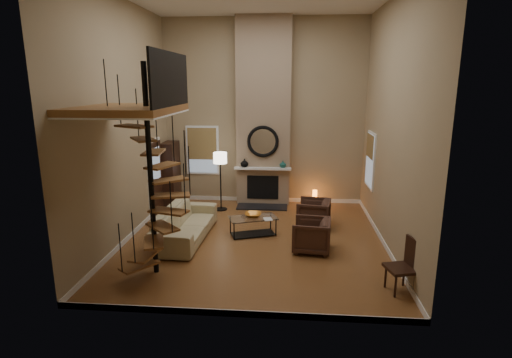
# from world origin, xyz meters

# --- Properties ---
(ground) EXTENTS (6.00, 6.50, 0.01)m
(ground) POSITION_xyz_m (0.00, 0.00, -0.01)
(ground) COLOR #996131
(ground) RESTS_ON ground
(back_wall) EXTENTS (6.00, 0.02, 5.50)m
(back_wall) POSITION_xyz_m (0.00, 3.25, 2.75)
(back_wall) COLOR tan
(back_wall) RESTS_ON ground
(front_wall) EXTENTS (6.00, 0.02, 5.50)m
(front_wall) POSITION_xyz_m (0.00, -3.25, 2.75)
(front_wall) COLOR tan
(front_wall) RESTS_ON ground
(left_wall) EXTENTS (0.02, 6.50, 5.50)m
(left_wall) POSITION_xyz_m (-3.00, 0.00, 2.75)
(left_wall) COLOR tan
(left_wall) RESTS_ON ground
(right_wall) EXTENTS (0.02, 6.50, 5.50)m
(right_wall) POSITION_xyz_m (3.00, 0.00, 2.75)
(right_wall) COLOR tan
(right_wall) RESTS_ON ground
(baseboard_back) EXTENTS (6.00, 0.02, 0.12)m
(baseboard_back) POSITION_xyz_m (0.00, 3.24, 0.06)
(baseboard_back) COLOR white
(baseboard_back) RESTS_ON ground
(baseboard_front) EXTENTS (6.00, 0.02, 0.12)m
(baseboard_front) POSITION_xyz_m (0.00, -3.24, 0.06)
(baseboard_front) COLOR white
(baseboard_front) RESTS_ON ground
(baseboard_left) EXTENTS (0.02, 6.50, 0.12)m
(baseboard_left) POSITION_xyz_m (-2.99, 0.00, 0.06)
(baseboard_left) COLOR white
(baseboard_left) RESTS_ON ground
(baseboard_right) EXTENTS (0.02, 6.50, 0.12)m
(baseboard_right) POSITION_xyz_m (2.99, 0.00, 0.06)
(baseboard_right) COLOR white
(baseboard_right) RESTS_ON ground
(chimney_breast) EXTENTS (1.60, 0.38, 5.50)m
(chimney_breast) POSITION_xyz_m (0.00, 3.06, 2.75)
(chimney_breast) COLOR #8F765D
(chimney_breast) RESTS_ON ground
(hearth) EXTENTS (1.50, 0.60, 0.04)m
(hearth) POSITION_xyz_m (0.00, 2.57, 0.02)
(hearth) COLOR black
(hearth) RESTS_ON ground
(firebox) EXTENTS (0.95, 0.02, 0.72)m
(firebox) POSITION_xyz_m (0.00, 2.86, 0.55)
(firebox) COLOR black
(firebox) RESTS_ON chimney_breast
(mantel) EXTENTS (1.70, 0.18, 0.06)m
(mantel) POSITION_xyz_m (0.00, 2.78, 1.15)
(mantel) COLOR white
(mantel) RESTS_ON chimney_breast
(mirror_frame) EXTENTS (0.94, 0.10, 0.94)m
(mirror_frame) POSITION_xyz_m (0.00, 2.84, 1.95)
(mirror_frame) COLOR black
(mirror_frame) RESTS_ON chimney_breast
(mirror_disc) EXTENTS (0.80, 0.01, 0.80)m
(mirror_disc) POSITION_xyz_m (0.00, 2.85, 1.95)
(mirror_disc) COLOR white
(mirror_disc) RESTS_ON chimney_breast
(vase_left) EXTENTS (0.24, 0.24, 0.25)m
(vase_left) POSITION_xyz_m (-0.55, 2.82, 1.30)
(vase_left) COLOR black
(vase_left) RESTS_ON mantel
(vase_right) EXTENTS (0.20, 0.20, 0.21)m
(vase_right) POSITION_xyz_m (0.60, 2.82, 1.28)
(vase_right) COLOR #164F47
(vase_right) RESTS_ON mantel
(window_back) EXTENTS (1.02, 0.06, 1.52)m
(window_back) POSITION_xyz_m (-1.90, 3.22, 1.62)
(window_back) COLOR white
(window_back) RESTS_ON back_wall
(window_right) EXTENTS (0.06, 1.02, 1.52)m
(window_right) POSITION_xyz_m (2.97, 2.00, 1.63)
(window_right) COLOR white
(window_right) RESTS_ON right_wall
(entry_door) EXTENTS (0.10, 1.05, 2.16)m
(entry_door) POSITION_xyz_m (-2.95, 1.80, 1.05)
(entry_door) COLOR white
(entry_door) RESTS_ON ground
(loft) EXTENTS (1.70, 2.20, 1.09)m
(loft) POSITION_xyz_m (-2.04, -1.80, 3.24)
(loft) COLOR #925E2F
(loft) RESTS_ON left_wall
(spiral_stair) EXTENTS (1.47, 1.47, 4.06)m
(spiral_stair) POSITION_xyz_m (-1.78, -1.79, 1.78)
(spiral_stair) COLOR black
(spiral_stair) RESTS_ON ground
(hutch) EXTENTS (0.40, 0.85, 1.90)m
(hutch) POSITION_xyz_m (-2.81, 2.79, 0.95)
(hutch) COLOR black
(hutch) RESTS_ON ground
(sofa) EXTENTS (1.10, 2.57, 0.74)m
(sofa) POSITION_xyz_m (-1.67, -0.04, 0.40)
(sofa) COLOR tan
(sofa) RESTS_ON ground
(armchair_near) EXTENTS (0.95, 0.93, 0.75)m
(armchair_near) POSITION_xyz_m (1.51, 1.02, 0.35)
(armchair_near) COLOR #452A20
(armchair_near) RESTS_ON ground
(armchair_far) EXTENTS (0.91, 0.89, 0.75)m
(armchair_far) POSITION_xyz_m (1.38, -0.50, 0.35)
(armchair_far) COLOR #452A20
(armchair_far) RESTS_ON ground
(coffee_table) EXTENTS (1.27, 0.92, 0.44)m
(coffee_table) POSITION_xyz_m (-0.07, 0.33, 0.28)
(coffee_table) COLOR silver
(coffee_table) RESTS_ON ground
(bowl) EXTENTS (0.41, 0.41, 0.10)m
(bowl) POSITION_xyz_m (-0.07, 0.38, 0.50)
(bowl) COLOR orange
(bowl) RESTS_ON coffee_table
(book) EXTENTS (0.25, 0.30, 0.03)m
(book) POSITION_xyz_m (0.28, 0.18, 0.46)
(book) COLOR gray
(book) RESTS_ON coffee_table
(floor_lamp) EXTENTS (0.39, 0.39, 1.71)m
(floor_lamp) POSITION_xyz_m (-1.19, 2.27, 1.41)
(floor_lamp) COLOR black
(floor_lamp) RESTS_ON ground
(accent_lamp) EXTENTS (0.14, 0.14, 0.49)m
(accent_lamp) POSITION_xyz_m (1.57, 2.86, 0.25)
(accent_lamp) COLOR orange
(accent_lamp) RESTS_ON ground
(side_chair) EXTENTS (0.60, 0.60, 1.01)m
(side_chair) POSITION_xyz_m (2.88, -2.17, 0.53)
(side_chair) COLOR black
(side_chair) RESTS_ON ground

